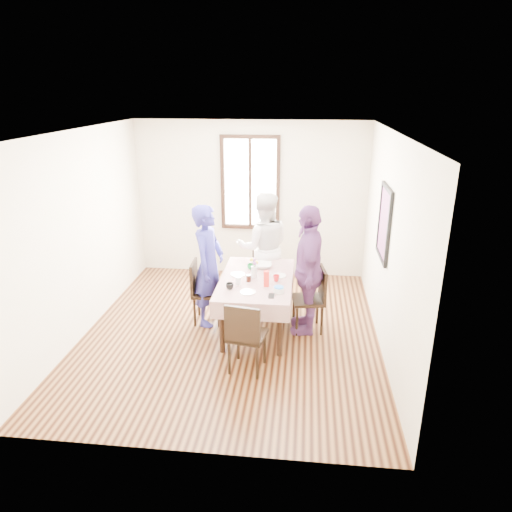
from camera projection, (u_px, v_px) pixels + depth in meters
The scene contains 31 objects.
ground at pixel (231, 332), 6.39m from camera, with size 4.50×4.50×0.00m, color black.
back_wall at pixel (250, 200), 8.03m from camera, with size 4.00×4.00×0.00m, color beige.
right_wall at pixel (388, 245), 5.72m from camera, with size 4.50×4.50×0.00m, color beige.
window_frame at pixel (250, 183), 7.91m from camera, with size 1.02×0.06×1.62m, color black.
window_pane at pixel (250, 183), 7.91m from camera, with size 0.90×0.02×1.50m, color white.
art_poster at pixel (385, 223), 5.94m from camera, with size 0.04×0.76×0.96m, color red.
dining_table at pixel (256, 304), 6.38m from camera, with size 0.85×1.46×0.75m, color black.
tablecloth at pixel (256, 279), 6.25m from camera, with size 0.97×1.58×0.01m, color #5B0B11.
chair_left at pixel (208, 292), 6.55m from camera, with size 0.42×0.42×0.91m, color black.
chair_right at pixel (308, 300), 6.32m from camera, with size 0.42×0.42×0.91m, color black.
chair_far at pixel (263, 272), 7.29m from camera, with size 0.42×0.42×0.91m, color black.
chair_near at pixel (247, 335), 5.42m from camera, with size 0.42×0.42×0.91m, color black.
person_left at pixel (208, 265), 6.41m from camera, with size 0.63×0.41×1.73m, color navy.
person_far at pixel (263, 247), 7.13m from camera, with size 0.84×0.66×1.74m, color silver.
person_right at pixel (308, 270), 6.17m from camera, with size 1.05×0.44×1.79m, color #64356E.
mug_black at pixel (230, 286), 5.90m from camera, with size 0.10×0.10×0.08m, color black.
mug_flag at pixel (276, 278), 6.14m from camera, with size 0.09×0.09×0.08m, color red.
mug_green at pixel (251, 266), 6.55m from camera, with size 0.10×0.10×0.08m, color #0C7226.
serving_bowl at pixel (263, 266), 6.60m from camera, with size 0.25×0.25×0.06m, color white.
juice_carton at pixel (266, 279), 5.96m from camera, with size 0.07×0.07×0.21m, color red.
butter_tub at pixel (279, 290), 5.80m from camera, with size 0.14×0.14×0.07m, color white.
jam_jar at pixel (249, 278), 6.13m from camera, with size 0.07×0.07×0.09m, color black.
drinking_glass at pixel (238, 280), 6.05m from camera, with size 0.07×0.07×0.10m, color silver.
smartphone at pixel (271, 296), 5.71m from camera, with size 0.07×0.15×0.01m, color black.
flower_vase at pixel (254, 272), 6.24m from camera, with size 0.08×0.08×0.16m, color silver.
plate_left at pixel (238, 274), 6.36m from camera, with size 0.20×0.20×0.01m, color white.
plate_right at pixel (279, 276), 6.31m from camera, with size 0.20×0.20×0.01m, color white.
plate_far at pixel (260, 263), 6.77m from camera, with size 0.20×0.20×0.01m, color white.
plate_near at pixel (248, 292), 5.81m from camera, with size 0.20×0.20×0.01m, color white.
butter_lid at pixel (279, 287), 5.78m from camera, with size 0.12×0.12×0.01m, color blue.
flower_bunch at pixel (254, 263), 6.20m from camera, with size 0.09×0.09×0.10m, color yellow, non-canonical shape.
Camera 1 is at (0.95, -5.57, 3.19)m, focal length 32.34 mm.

